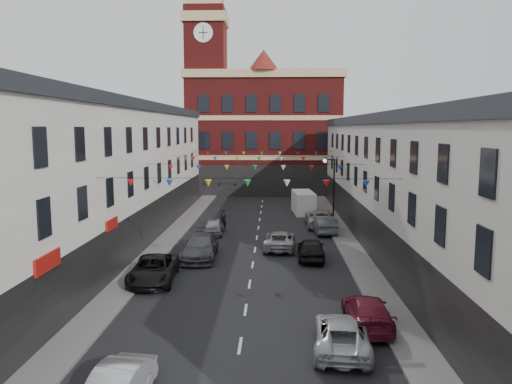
# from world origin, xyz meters

# --- Properties ---
(ground) EXTENTS (160.00, 160.00, 0.00)m
(ground) POSITION_xyz_m (0.00, 0.00, 0.00)
(ground) COLOR black
(ground) RESTS_ON ground
(pavement_left) EXTENTS (1.80, 64.00, 0.15)m
(pavement_left) POSITION_xyz_m (-6.90, 2.00, 0.07)
(pavement_left) COLOR #605E5B
(pavement_left) RESTS_ON ground
(pavement_right) EXTENTS (1.80, 64.00, 0.15)m
(pavement_right) POSITION_xyz_m (6.90, 2.00, 0.07)
(pavement_right) COLOR #605E5B
(pavement_right) RESTS_ON ground
(terrace_left) EXTENTS (8.40, 56.00, 10.70)m
(terrace_left) POSITION_xyz_m (-11.78, 1.00, 5.35)
(terrace_left) COLOR beige
(terrace_left) RESTS_ON ground
(terrace_right) EXTENTS (8.40, 56.00, 9.70)m
(terrace_right) POSITION_xyz_m (11.78, 1.00, 4.85)
(terrace_right) COLOR #B4B2A8
(terrace_right) RESTS_ON ground
(civic_building) EXTENTS (20.60, 13.30, 18.50)m
(civic_building) POSITION_xyz_m (0.00, 37.95, 8.14)
(civic_building) COLOR maroon
(civic_building) RESTS_ON ground
(clock_tower) EXTENTS (5.60, 5.60, 30.00)m
(clock_tower) POSITION_xyz_m (-7.50, 35.00, 14.93)
(clock_tower) COLOR maroon
(clock_tower) RESTS_ON ground
(distant_hill) EXTENTS (40.00, 14.00, 10.00)m
(distant_hill) POSITION_xyz_m (-4.00, 62.00, 5.00)
(distant_hill) COLOR #2E4922
(distant_hill) RESTS_ON ground
(street_lamp) EXTENTS (1.10, 0.36, 6.00)m
(street_lamp) POSITION_xyz_m (6.55, 14.00, 3.90)
(street_lamp) COLOR black
(street_lamp) RESTS_ON ground
(car_left_c) EXTENTS (2.70, 5.35, 1.45)m
(car_left_c) POSITION_xyz_m (-5.50, -3.77, 0.73)
(car_left_c) COLOR black
(car_left_c) RESTS_ON ground
(car_left_d) EXTENTS (2.36, 5.50, 1.58)m
(car_left_d) POSITION_xyz_m (-3.60, 1.50, 0.79)
(car_left_d) COLOR #414349
(car_left_d) RESTS_ON ground
(car_left_e) EXTENTS (1.64, 3.79, 1.27)m
(car_left_e) POSITION_xyz_m (-3.60, 9.06, 0.64)
(car_left_e) COLOR gray
(car_left_e) RESTS_ON ground
(car_right_b) EXTENTS (2.61, 4.87, 1.30)m
(car_right_b) POSITION_xyz_m (4.06, -12.21, 0.65)
(car_right_b) COLOR #A9ACB1
(car_right_b) RESTS_ON ground
(car_right_c) EXTENTS (1.97, 4.66, 1.34)m
(car_right_c) POSITION_xyz_m (5.50, -9.77, 0.67)
(car_right_c) COLOR maroon
(car_right_c) RESTS_ON ground
(car_right_d) EXTENTS (1.90, 4.37, 1.47)m
(car_right_d) POSITION_xyz_m (3.86, 1.42, 0.73)
(car_right_d) COLOR black
(car_right_d) RESTS_ON ground
(car_right_e) EXTENTS (1.97, 4.66, 1.50)m
(car_right_e) POSITION_xyz_m (5.50, 9.94, 0.75)
(car_right_e) COLOR #4A4E52
(car_right_e) RESTS_ON ground
(car_right_f) EXTENTS (2.52, 5.44, 1.51)m
(car_right_f) POSITION_xyz_m (5.50, 12.79, 0.75)
(car_right_f) COLOR #9E9FA2
(car_right_f) RESTS_ON ground
(moving_car) EXTENTS (2.50, 4.92, 1.33)m
(moving_car) POSITION_xyz_m (1.80, 4.31, 0.67)
(moving_car) COLOR #A0A1A7
(moving_car) RESTS_ON ground
(white_van) EXTENTS (2.33, 5.19, 2.24)m
(white_van) POSITION_xyz_m (4.40, 19.77, 1.12)
(white_van) COLOR silver
(white_van) RESTS_ON ground
(pedestrian) EXTENTS (0.79, 0.64, 1.86)m
(pedestrian) POSITION_xyz_m (-3.00, 10.95, 0.93)
(pedestrian) COLOR black
(pedestrian) RESTS_ON ground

